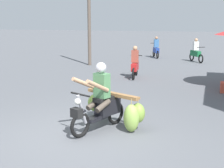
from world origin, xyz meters
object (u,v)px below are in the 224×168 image
Objects in this scene: motorbike_distant_ahead_right at (135,65)px; motorbike_distant_far_ahead at (156,49)px; motorbike_main_loaded at (108,105)px; utility_pole at (89,9)px; motorbike_distant_ahead_left at (196,52)px.

motorbike_distant_ahead_right is 7.56m from motorbike_distant_far_ahead.
motorbike_main_loaded is 10.71m from utility_pole.
utility_pole is at bearing -150.09° from motorbike_distant_ahead_left.
motorbike_distant_far_ahead is (-1.24, 14.01, 0.03)m from motorbike_main_loaded.
motorbike_main_loaded is 1.27× the size of motorbike_distant_far_ahead.
utility_pole reaches higher than motorbike_distant_far_ahead.
utility_pole is at bearing 113.70° from motorbike_main_loaded.
motorbike_main_loaded is 1.37× the size of motorbike_distant_ahead_left.
motorbike_distant_far_ahead is at bearing 92.78° from motorbike_distant_ahead_right.
motorbike_distant_ahead_left is 2.91m from motorbike_distant_far_ahead.
utility_pole is (-4.18, 9.53, 2.54)m from motorbike_main_loaded.
motorbike_distant_ahead_left is at bearing 29.91° from utility_pole.
motorbike_distant_far_ahead is 5.92m from utility_pole.
utility_pole reaches higher than motorbike_distant_ahead_left.
utility_pole is (-2.94, -4.48, 2.51)m from motorbike_distant_far_ahead.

